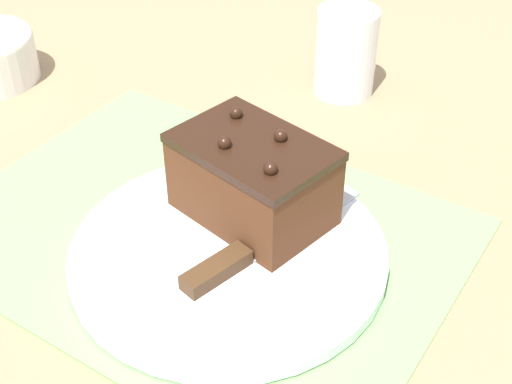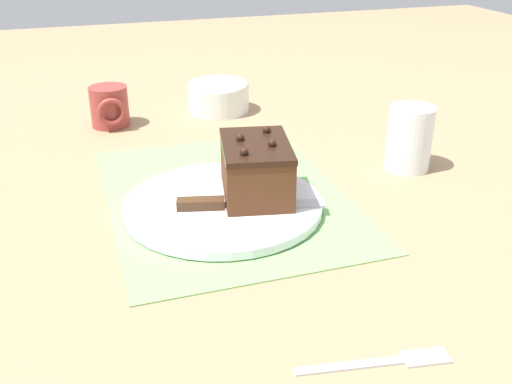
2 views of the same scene
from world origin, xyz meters
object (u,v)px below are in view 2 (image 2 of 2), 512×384
object	(u,v)px
cake_plate	(223,205)
chocolate_cake	(256,169)
serving_knife	(226,204)
coffee_mug	(110,107)
small_bowl	(219,95)
drinking_glass	(410,138)
dessert_fork	(387,361)

from	to	relation	value
cake_plate	chocolate_cake	world-z (taller)	chocolate_cake
cake_plate	serving_knife	world-z (taller)	serving_knife
chocolate_cake	coffee_mug	size ratio (longest dim) A/B	1.85
cake_plate	small_bowl	distance (m)	0.46
cake_plate	small_bowl	xyz separation A→B (m)	(-0.44, 0.11, 0.02)
cake_plate	drinking_glass	distance (m)	0.33
chocolate_cake	drinking_glass	distance (m)	0.28
serving_knife	drinking_glass	bearing A→B (deg)	116.82
dessert_fork	small_bowl	bearing A→B (deg)	-174.37
cake_plate	serving_knife	distance (m)	0.02
chocolate_cake	serving_knife	bearing A→B (deg)	-61.90
small_bowl	coffee_mug	size ratio (longest dim) A/B	1.53
coffee_mug	dessert_fork	world-z (taller)	coffee_mug
drinking_glass	coffee_mug	world-z (taller)	drinking_glass
dessert_fork	cake_plate	bearing A→B (deg)	-160.34
cake_plate	serving_knife	xyz separation A→B (m)	(0.02, -0.00, 0.01)
drinking_glass	coffee_mug	distance (m)	0.57
chocolate_cake	small_bowl	world-z (taller)	chocolate_cake
small_bowl	coffee_mug	xyz separation A→B (m)	(0.03, -0.22, 0.01)
serving_knife	small_bowl	bearing A→B (deg)	180.00
cake_plate	dessert_fork	distance (m)	0.35
drinking_glass	dessert_fork	size ratio (longest dim) A/B	0.69
coffee_mug	dessert_fork	bearing A→B (deg)	13.15
drinking_glass	dessert_fork	distance (m)	0.48
cake_plate	chocolate_cake	bearing A→B (deg)	98.75
cake_plate	coffee_mug	world-z (taller)	coffee_mug
serving_knife	chocolate_cake	bearing A→B (deg)	131.72
chocolate_cake	dessert_fork	xyz separation A→B (m)	(0.35, 0.01, -0.05)
chocolate_cake	small_bowl	size ratio (longest dim) A/B	1.21
cake_plate	chocolate_cake	distance (m)	0.07
serving_knife	drinking_glass	size ratio (longest dim) A/B	1.95
cake_plate	small_bowl	bearing A→B (deg)	165.91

